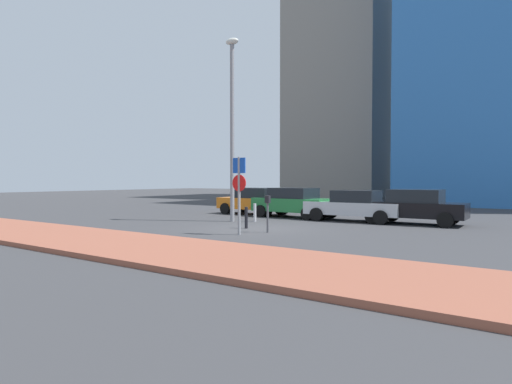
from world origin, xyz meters
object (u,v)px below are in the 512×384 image
parking_sign_post (239,186)px  traffic_bollard_near (246,218)px  parked_car_orange (255,201)px  street_lamp (232,117)px  parked_car_green (293,202)px  parked_car_black (413,206)px  traffic_bollard_mid (255,213)px  parking_meter (268,209)px  parked_car_silver (355,205)px

parking_sign_post → traffic_bollard_near: size_ratio=3.18×
parked_car_orange → street_lamp: 5.97m
parked_car_green → traffic_bollard_near: 5.66m
parked_car_black → traffic_bollard_mid: bearing=-154.8°
parked_car_orange → street_lamp: bearing=-69.7°
parked_car_green → street_lamp: street_lamp is taller
parked_car_black → traffic_bollard_near: bearing=-132.7°
parked_car_black → street_lamp: 9.20m
parking_meter → parking_sign_post: bearing=-112.6°
parked_car_orange → parked_car_black: parked_car_black is taller
street_lamp → traffic_bollard_mid: street_lamp is taller
parking_meter → traffic_bollard_near: parking_meter is taller
traffic_bollard_mid → parking_sign_post: bearing=-61.8°
parked_car_black → parking_sign_post: 8.50m
parking_meter → traffic_bollard_near: 1.67m
parked_car_green → street_lamp: size_ratio=0.49×
parked_car_green → parked_car_silver: size_ratio=0.93×
parked_car_green → parking_meter: size_ratio=3.07×
parked_car_green → parking_meter: parked_car_green is taller
parked_car_silver → traffic_bollard_near: parked_car_silver is taller
parked_car_orange → traffic_bollard_mid: (2.41, -3.47, -0.36)m
parking_meter → parked_car_silver: bearing=80.2°
parking_sign_post → street_lamp: bearing=130.6°
parked_car_black → traffic_bollard_mid: size_ratio=5.25×
parked_car_green → parked_car_silver: 3.50m
parked_car_green → parking_sign_post: parking_sign_post is taller
parked_car_black → traffic_bollard_mid: 7.15m
street_lamp → traffic_bollard_mid: 4.65m
parked_car_black → parked_car_green: bearing=180.0°
parked_car_green → parking_sign_post: size_ratio=1.53×
parked_car_silver → traffic_bollard_near: 5.90m
parked_car_black → street_lamp: size_ratio=0.52×
parked_car_silver → traffic_bollard_near: size_ratio=5.22×
parked_car_green → parking_meter: (2.45, -6.22, 0.09)m
parked_car_orange → parked_car_silver: parked_car_orange is taller
parked_car_green → street_lamp: (-1.26, -3.58, 4.14)m
parked_car_orange → parked_car_green: bearing=-8.9°
parked_car_orange → parking_sign_post: parking_sign_post is taller
parked_car_orange → traffic_bollard_mid: 4.24m
parked_car_silver → traffic_bollard_mid: 4.76m
traffic_bollard_near → traffic_bollard_mid: 2.85m
street_lamp → parked_car_silver: bearing=35.2°
traffic_bollard_near → traffic_bollard_mid: bearing=117.7°
parked_car_orange → parking_sign_post: 9.16m
parked_car_black → parking_sign_post: size_ratio=1.61×
parking_sign_post → parking_meter: parking_sign_post is taller
parking_sign_post → parked_car_black: bearing=60.6°
parked_car_black → street_lamp: bearing=-154.2°
parked_car_silver → parking_meter: (-1.03, -5.99, 0.14)m
parked_car_green → traffic_bollard_near: bearing=-79.9°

